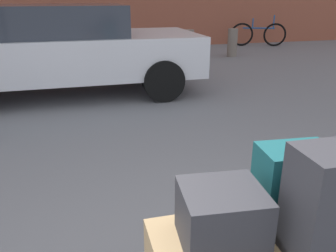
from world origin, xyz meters
The scene contains 6 objects.
suitcase_teal_rear_left centered at (0.34, 0.20, 0.63)m, with size 0.33×0.22×0.57m, color #144C51.
duffel_bag_charcoal_topmost_pile centered at (-0.07, 0.08, 0.70)m, with size 0.34×0.31×0.25m, color #2D2D33.
parked_car centered at (-0.78, 4.92, 0.76)m, with size 4.31×1.93×1.42m.
bicycle_leaning centered at (5.19, 9.32, 0.37)m, with size 1.68×0.65×0.96m.
bollard_kerb_near centered at (2.30, 7.65, 0.36)m, with size 0.26×0.26×0.73m, color #72665B.
bollard_kerb_mid centered at (3.51, 7.65, 0.36)m, with size 0.26×0.26×0.73m, color #72665B.
Camera 1 is at (-0.61, -1.05, 1.57)m, focal length 37.41 mm.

